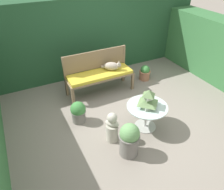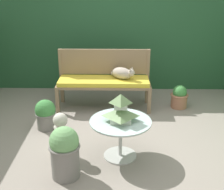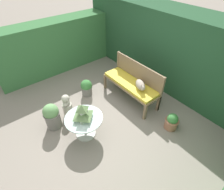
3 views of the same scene
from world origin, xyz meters
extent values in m
plane|color=gray|center=(0.00, 0.00, 0.00)|extent=(30.00, 30.00, 0.00)
cube|color=#234C2D|center=(0.00, 2.49, 1.01)|extent=(6.40, 1.06, 2.03)
cube|color=#38703D|center=(2.85, 0.18, 0.77)|extent=(0.70, 3.56, 1.55)
cube|color=#7F664C|center=(-0.99, 0.78, 0.21)|extent=(0.06, 0.06, 0.42)
cube|color=#7F664C|center=(0.55, 0.78, 0.21)|extent=(0.06, 0.06, 0.42)
cube|color=#7F664C|center=(-0.99, 1.25, 0.21)|extent=(0.06, 0.06, 0.42)
cube|color=#7F664C|center=(0.55, 1.25, 0.21)|extent=(0.06, 0.06, 0.42)
cube|color=#7F664C|center=(-0.22, 1.02, 0.44)|extent=(1.60, 0.53, 0.04)
cube|color=gold|center=(-0.22, 1.02, 0.50)|extent=(1.54, 0.49, 0.07)
cube|color=#7F664C|center=(-1.00, 1.26, 0.50)|extent=(0.06, 0.06, 0.99)
cube|color=#7F664C|center=(0.55, 1.26, 0.50)|extent=(0.06, 0.06, 0.99)
cube|color=#7F664C|center=(-0.22, 1.26, 0.77)|extent=(1.54, 0.04, 0.45)
ellipsoid|color=#A89989|center=(0.09, 1.03, 0.63)|extent=(0.42, 0.35, 0.20)
sphere|color=#A89989|center=(0.24, 0.95, 0.66)|extent=(0.12, 0.12, 0.12)
cone|color=#A89989|center=(0.26, 0.98, 0.74)|extent=(0.05, 0.05, 0.05)
cone|color=#A89989|center=(0.23, 0.92, 0.74)|extent=(0.05, 0.05, 0.05)
cylinder|color=#A89989|center=(0.00, 1.18, 0.57)|extent=(0.21, 0.16, 0.07)
cylinder|color=#B7B7B2|center=(0.06, -0.55, 0.01)|extent=(0.43, 0.43, 0.02)
cylinder|color=#B7B7B2|center=(0.06, -0.55, 0.25)|extent=(0.04, 0.04, 0.50)
cylinder|color=silver|center=(0.06, -0.55, 0.51)|extent=(0.78, 0.78, 0.01)
torus|color=#B7B7B2|center=(0.06, -0.55, 0.50)|extent=(0.78, 0.78, 0.02)
cube|color=#B2BCA8|center=(0.06, -0.55, 0.55)|extent=(0.26, 0.26, 0.07)
pyramid|color=#668451|center=(0.06, -0.55, 0.64)|extent=(0.35, 0.35, 0.11)
cube|color=#B2BCA8|center=(0.06, -0.55, 0.72)|extent=(0.16, 0.16, 0.06)
pyramid|color=#668451|center=(0.06, -0.55, 0.81)|extent=(0.21, 0.21, 0.12)
cylinder|color=#B7B2A3|center=(-0.70, -0.56, 0.18)|extent=(0.23, 0.23, 0.35)
ellipsoid|color=#B7B2A3|center=(-0.70, -0.56, 0.40)|extent=(0.28, 0.29, 0.10)
sphere|color=#B7B2A3|center=(-0.70, -0.56, 0.53)|extent=(0.18, 0.18, 0.18)
cylinder|color=slate|center=(-1.07, 0.21, 0.13)|extent=(0.28, 0.28, 0.26)
torus|color=slate|center=(-1.07, 0.21, 0.25)|extent=(0.31, 0.31, 0.03)
sphere|color=#3D7F3D|center=(-1.07, 0.21, 0.31)|extent=(0.31, 0.31, 0.31)
cylinder|color=#9E664C|center=(1.10, 1.06, 0.12)|extent=(0.28, 0.28, 0.24)
torus|color=#9E664C|center=(1.10, 1.06, 0.23)|extent=(0.31, 0.31, 0.03)
sphere|color=#3D7F3D|center=(1.10, 1.06, 0.29)|extent=(0.24, 0.24, 0.24)
cylinder|color=slate|center=(-0.58, -0.98, 0.20)|extent=(0.33, 0.33, 0.41)
torus|color=slate|center=(-0.58, -0.98, 0.40)|extent=(0.36, 0.36, 0.03)
sphere|color=#66995B|center=(-0.58, -0.98, 0.47)|extent=(0.34, 0.34, 0.34)
camera|label=1|loc=(-2.01, -3.17, 3.00)|focal=35.00mm
camera|label=2|loc=(0.02, -4.04, 2.25)|focal=50.00mm
camera|label=3|loc=(2.28, -1.58, 3.16)|focal=28.00mm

